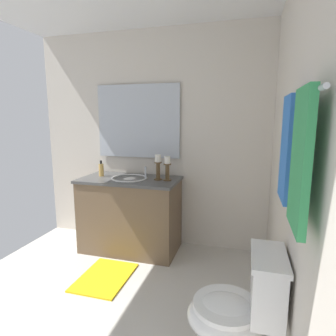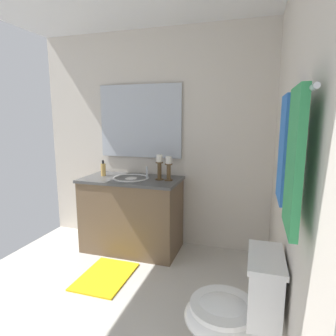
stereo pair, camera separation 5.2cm
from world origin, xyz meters
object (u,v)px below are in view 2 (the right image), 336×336
object	(u,v)px
sink_basin	(131,182)
vanity_cabinet	(132,214)
towel_bar	(297,96)
candle_holder_tall	(169,168)
towel_center	(294,161)
mirror	(140,121)
soap_bottle	(103,169)
bath_mat	(106,276)
toilet	(235,314)
towel_near_vanity	(284,149)
candle_holder_short	(159,167)

from	to	relation	value
sink_basin	vanity_cabinet	bearing A→B (deg)	-90.00
vanity_cabinet	towel_bar	world-z (taller)	towel_bar
candle_holder_tall	towel_bar	xyz separation A→B (m)	(1.46, 1.02, 0.61)
vanity_cabinet	candle_holder_tall	distance (m)	0.69
towel_center	vanity_cabinet	bearing A→B (deg)	-139.10
mirror	soap_bottle	bearing A→B (deg)	-55.22
sink_basin	towel_bar	world-z (taller)	towel_bar
towel_bar	bath_mat	world-z (taller)	towel_bar
candle_holder_tall	soap_bottle	size ratio (longest dim) A/B	1.43
candle_holder_tall	toilet	distance (m)	1.63
candle_holder_tall	towel_center	bearing A→B (deg)	30.96
toilet	towel_near_vanity	distance (m)	0.98
soap_bottle	towel_bar	world-z (taller)	towel_bar
soap_bottle	towel_center	xyz separation A→B (m)	(1.68, 1.79, 0.42)
sink_basin	bath_mat	world-z (taller)	sink_basin
candle_holder_tall	toilet	size ratio (longest dim) A/B	0.34
candle_holder_short	soap_bottle	world-z (taller)	candle_holder_short
mirror	toilet	world-z (taller)	mirror
toilet	bath_mat	xyz separation A→B (m)	(-0.65, -1.22, -0.36)
mirror	soap_bottle	world-z (taller)	mirror
soap_bottle	bath_mat	distance (m)	1.16
towel_bar	soap_bottle	bearing A→B (deg)	-129.23
sink_basin	towel_near_vanity	size ratio (longest dim) A/B	0.74
towel_bar	towel_center	world-z (taller)	towel_center
candle_holder_short	bath_mat	distance (m)	1.20
candle_holder_tall	candle_holder_short	distance (m)	0.11
sink_basin	towel_near_vanity	world-z (taller)	towel_near_vanity
sink_basin	candle_holder_short	size ratio (longest dim) A/B	1.48
toilet	candle_holder_short	bearing A→B (deg)	-145.37
towel_near_vanity	candle_holder_tall	bearing A→B (deg)	-141.48
mirror	towel_bar	bearing A→B (deg)	39.99
towel_bar	towel_near_vanity	xyz separation A→B (m)	(-0.20, -0.02, -0.25)
vanity_cabinet	sink_basin	distance (m)	0.37
vanity_cabinet	sink_basin	xyz separation A→B (m)	(0.00, 0.00, 0.37)
soap_bottle	bath_mat	bearing A→B (deg)	28.71
toilet	towel_center	xyz separation A→B (m)	(0.37, 0.20, 0.96)
candle_holder_short	soap_bottle	size ratio (longest dim) A/B	1.51
sink_basin	towel_near_vanity	bearing A→B (deg)	49.04
towel_near_vanity	candle_holder_short	bearing A→B (deg)	-138.81
vanity_cabinet	toilet	world-z (taller)	vanity_cabinet
candle_holder_tall	towel_bar	size ratio (longest dim) A/B	0.31
sink_basin	bath_mat	distance (m)	1.00
sink_basin	toilet	distance (m)	1.82
mirror	towel_bar	world-z (taller)	mirror
soap_bottle	candle_holder_short	bearing A→B (deg)	89.46
mirror	toilet	xyz separation A→B (m)	(1.56, 1.22, -1.08)
vanity_cabinet	mirror	bearing A→B (deg)	179.99
soap_bottle	towel_near_vanity	world-z (taller)	towel_near_vanity
towel_near_vanity	bath_mat	world-z (taller)	towel_near_vanity
soap_bottle	vanity_cabinet	bearing A→B (deg)	85.13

